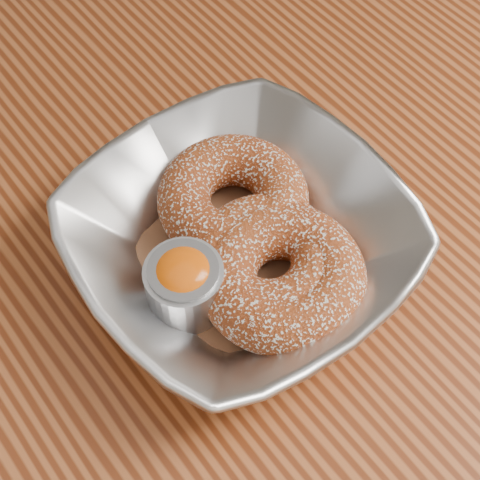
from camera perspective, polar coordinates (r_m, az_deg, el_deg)
table at (r=0.62m, az=-0.53°, el=-5.57°), size 1.20×0.80×0.75m
serving_bowl at (r=0.50m, az=0.00°, el=-0.15°), size 0.22×0.22×0.06m
parchment at (r=0.52m, az=0.00°, el=-1.24°), size 0.20×0.20×0.00m
donut_back at (r=0.52m, az=-0.54°, el=3.21°), size 0.11×0.11×0.04m
donut_front at (r=0.49m, az=3.27°, el=-2.89°), size 0.12×0.12×0.04m
donut_extra at (r=0.49m, az=2.15°, el=-1.73°), size 0.11×0.11×0.04m
ramekin at (r=0.48m, az=-4.31°, el=-3.43°), size 0.05×0.05×0.05m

